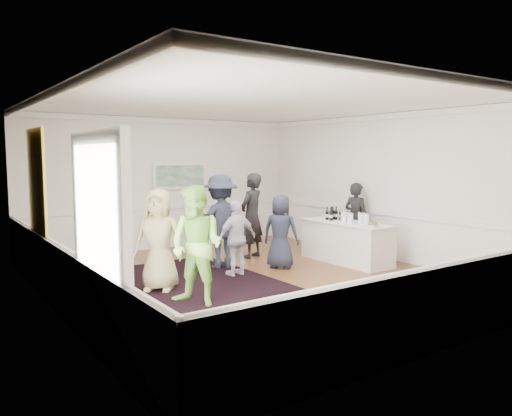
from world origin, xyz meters
TOP-DOWN VIEW (x-y plane):
  - floor at (0.00, 0.00)m, footprint 8.00×8.00m
  - ceiling at (0.00, 0.00)m, footprint 7.00×8.00m
  - wall_left at (-3.50, 0.00)m, footprint 0.02×8.00m
  - wall_right at (3.50, 0.00)m, footprint 0.02×8.00m
  - wall_back at (0.00, 4.00)m, footprint 7.00×0.02m
  - wall_front at (0.00, -4.00)m, footprint 7.00×0.02m
  - wainscoting at (0.00, 0.00)m, footprint 7.00×8.00m
  - mirror at (-3.45, 1.30)m, footprint 0.05×1.25m
  - doorway at (-3.45, -1.90)m, footprint 0.10×1.78m
  - landscape_painting at (0.40, 3.95)m, footprint 1.44×0.06m
  - area_rug at (-1.27, 0.36)m, footprint 3.14×4.10m
  - serving_table at (2.47, 0.19)m, footprint 0.82×2.14m
  - bartender at (3.20, 0.62)m, footprint 0.51×0.67m
  - guest_tan at (-1.76, 0.35)m, footprint 1.00×0.97m
  - guest_green at (-1.62, -0.75)m, footprint 1.03×1.11m
  - guest_lilac at (-0.12, 0.48)m, footprint 0.87×0.40m
  - guest_dark_a at (-0.03, 1.24)m, footprint 1.27×0.78m
  - guest_dark_b at (1.08, 1.75)m, footprint 0.82×0.70m
  - guest_navy at (0.97, 0.54)m, footprint 0.82×0.87m
  - wine_bottles at (2.49, 0.65)m, footprint 0.33×0.26m
  - juice_pitchers at (2.44, -0.10)m, footprint 0.36×0.55m
  - ice_bucket at (2.55, 0.33)m, footprint 0.26×0.26m
  - nut_bowl at (2.40, -0.62)m, footprint 0.23×0.23m

SIDE VIEW (x-z plane):
  - floor at x=0.00m, z-range 0.00..0.00m
  - area_rug at x=-1.27m, z-range 0.00..0.02m
  - serving_table at x=2.47m, z-range 0.00..0.87m
  - wainscoting at x=0.00m, z-range 0.00..1.00m
  - guest_lilac at x=-0.12m, z-range 0.00..1.45m
  - guest_navy at x=0.97m, z-range 0.00..1.49m
  - bartender at x=3.20m, z-range 0.00..1.67m
  - guest_tan at x=-1.76m, z-range 0.00..1.74m
  - nut_bowl at x=2.40m, z-range 0.87..0.94m
  - guest_green at x=-1.62m, z-range 0.00..1.84m
  - guest_dark_b at x=1.08m, z-range 0.00..1.89m
  - guest_dark_a at x=-0.03m, z-range 0.00..1.90m
  - ice_bucket at x=2.55m, z-range 0.86..1.10m
  - juice_pitchers at x=2.44m, z-range 0.87..1.11m
  - wine_bottles at x=2.49m, z-range 0.87..1.18m
  - doorway at x=-3.45m, z-range 0.14..2.70m
  - wall_left at x=-3.50m, z-range 0.00..3.20m
  - wall_right at x=3.50m, z-range 0.00..3.20m
  - wall_back at x=0.00m, z-range 0.00..3.20m
  - wall_front at x=0.00m, z-range 0.00..3.20m
  - landscape_painting at x=0.40m, z-range 1.45..2.11m
  - mirror at x=-3.45m, z-range 0.88..2.73m
  - ceiling at x=0.00m, z-range 3.19..3.21m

